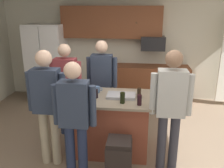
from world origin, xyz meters
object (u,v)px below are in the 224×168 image
at_px(tumbler_amber, 139,100).
at_px(serving_tray, 121,96).
at_px(glass_pilsner, 139,93).
at_px(mug_blue_stoneware, 97,90).
at_px(glass_stout_tall, 96,94).
at_px(mug_ceramic_white, 86,88).
at_px(person_guest_left, 47,101).
at_px(refrigerator, 47,63).
at_px(glass_dark_ale, 90,97).
at_px(person_guest_right, 75,115).
at_px(microwave_over_range, 153,43).
at_px(person_elder_center, 66,84).
at_px(person_guest_by_door, 171,104).
at_px(trash_bin, 119,160).
at_px(person_host_foreground, 102,79).
at_px(kitchen_island, 110,123).
at_px(glass_short_whisky, 122,98).

height_order(tumbler_amber, serving_tray, tumbler_amber).
bearing_deg(glass_pilsner, mug_blue_stoneware, 167.72).
bearing_deg(glass_stout_tall, mug_ceramic_white, 127.14).
bearing_deg(person_guest_left, refrigerator, 82.61).
bearing_deg(serving_tray, glass_stout_tall, -168.01).
bearing_deg(tumbler_amber, person_guest_left, -172.81).
relative_size(glass_dark_ale, serving_tray, 0.30).
relative_size(refrigerator, mug_ceramic_white, 14.41).
xyz_separation_m(person_guest_right, tumbler_amber, (0.83, 0.45, 0.07)).
bearing_deg(serving_tray, refrigerator, 132.73).
height_order(microwave_over_range, mug_ceramic_white, microwave_over_range).
relative_size(mug_ceramic_white, glass_dark_ale, 0.99).
distance_m(mug_ceramic_white, glass_pilsner, 0.91).
distance_m(refrigerator, glass_dark_ale, 2.90).
xyz_separation_m(refrigerator, person_elder_center, (1.02, -1.76, 0.03)).
distance_m(person_guest_by_door, person_guest_right, 1.29).
relative_size(microwave_over_range, serving_tray, 1.27).
distance_m(person_guest_right, glass_dark_ale, 0.54).
bearing_deg(trash_bin, glass_pilsner, 72.12).
bearing_deg(person_host_foreground, glass_stout_tall, -15.30).
height_order(glass_dark_ale, mug_blue_stoneware, glass_dark_ale).
height_order(kitchen_island, mug_blue_stoneware, mug_blue_stoneware).
bearing_deg(kitchen_island, glass_pilsner, 2.47).
height_order(glass_dark_ale, glass_stout_tall, glass_stout_tall).
distance_m(glass_stout_tall, trash_bin, 1.05).
bearing_deg(person_host_foreground, trash_bin, -0.53).
xyz_separation_m(glass_stout_tall, mug_blue_stoneware, (-0.01, 0.23, -0.02)).
relative_size(person_guest_by_door, person_host_foreground, 1.03).
distance_m(microwave_over_range, glass_stout_tall, 2.62).
xyz_separation_m(mug_ceramic_white, glass_stout_tall, (0.23, -0.30, 0.02)).
height_order(mug_ceramic_white, tumbler_amber, tumbler_amber).
height_order(person_guest_by_door, person_host_foreground, person_guest_by_door).
bearing_deg(serving_tray, person_host_foreground, 119.15).
bearing_deg(trash_bin, serving_tray, 92.73).
bearing_deg(kitchen_island, tumbler_amber, -31.99).
xyz_separation_m(glass_pilsner, trash_bin, (-0.24, -0.74, -0.71)).
distance_m(refrigerator, person_guest_right, 3.31).
height_order(microwave_over_range, kitchen_island, microwave_over_range).
bearing_deg(glass_stout_tall, glass_short_whisky, -22.25).
bearing_deg(person_elder_center, mug_blue_stoneware, 3.38).
xyz_separation_m(person_elder_center, tumbler_amber, (1.29, -0.74, 0.04)).
bearing_deg(refrigerator, person_guest_right, -63.20).
relative_size(person_guest_right, mug_blue_stoneware, 13.06).
distance_m(person_guest_right, serving_tray, 0.93).
height_order(kitchen_island, glass_dark_ale, glass_dark_ale).
height_order(person_guest_by_door, tumbler_amber, person_guest_by_door).
bearing_deg(glass_stout_tall, person_host_foreground, 92.24).
bearing_deg(person_guest_by_door, person_elder_center, -2.13).
bearing_deg(microwave_over_range, person_guest_left, -119.53).
xyz_separation_m(refrigerator, person_guest_right, (1.49, -2.96, 0.01)).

